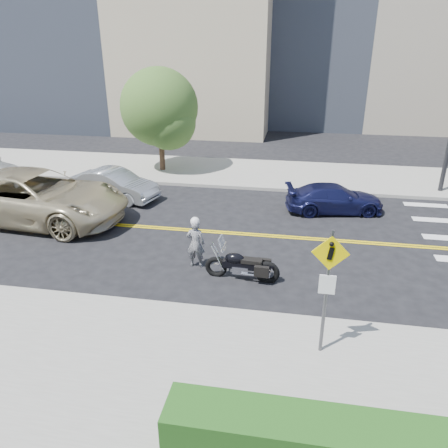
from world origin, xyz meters
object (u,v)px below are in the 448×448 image
parked_car_silver (115,185)px  motorcycle (242,259)px  parked_car_blue (334,198)px  motorcyclist (196,242)px  pedestrian_sign (327,282)px  suv (36,197)px

parked_car_silver → motorcycle: bearing=-117.9°
motorcycle → parked_car_blue: bearing=66.8°
parked_car_blue → motorcyclist: bearing=130.0°
motorcycle → pedestrian_sign: bearing=-51.4°
pedestrian_sign → parked_car_blue: (0.80, 9.19, -1.39)m
motorcycle → suv: 9.07m
pedestrian_sign → motorcyclist: pedestrian_sign is taller
parked_car_silver → parked_car_blue: 9.54m
motorcyclist → motorcycle: bearing=160.5°
suv → parked_car_blue: 11.90m
parked_car_blue → parked_car_silver: bearing=79.9°
motorcyclist → suv: suv is taller
pedestrian_sign → suv: size_ratio=0.42×
motorcyclist → motorcycle: size_ratio=0.77×
motorcycle → parked_car_silver: bearing=140.5°
motorcyclist → parked_car_blue: (4.56, 5.54, -0.26)m
pedestrian_sign → suv: (-10.72, 6.23, -0.97)m
pedestrian_sign → motorcycle: pedestrian_sign is taller
motorcycle → parked_car_blue: motorcycle is taller
motorcyclist → motorcycle: motorcyclist is taller
parked_car_silver → motorcyclist: bearing=-122.9°
parked_car_silver → parked_car_blue: parked_car_silver is taller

